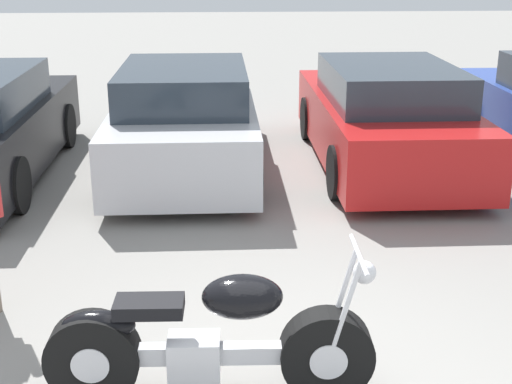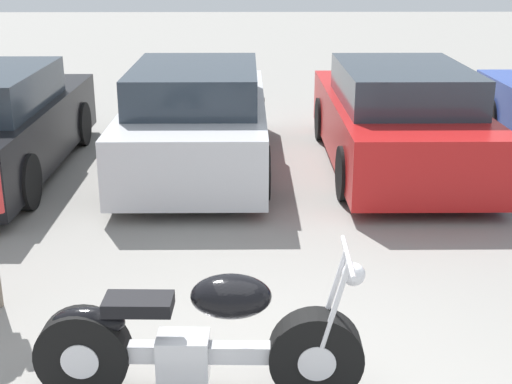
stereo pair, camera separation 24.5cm
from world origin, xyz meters
The scene contains 3 objects.
motorcycle centered at (-0.58, 0.21, 0.41)m, with size 2.15×0.62×1.03m.
parked_car_silver centered at (-0.91, 5.47, 0.66)m, with size 1.87×4.52×1.40m.
parked_car_red centered at (1.76, 5.44, 0.66)m, with size 1.87×4.52×1.40m.
Camera 1 is at (-0.48, -3.85, 2.83)m, focal length 50.00 mm.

